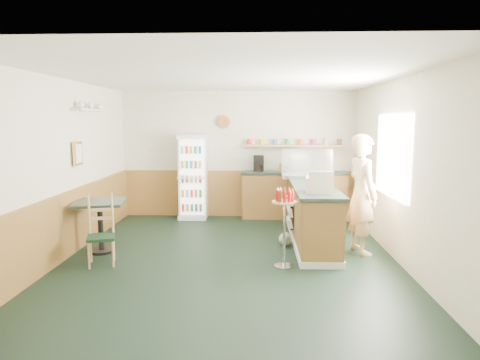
# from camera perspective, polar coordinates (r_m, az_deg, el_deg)

# --- Properties ---
(ground) EXTENTS (6.00, 6.00, 0.00)m
(ground) POSITION_cam_1_polar(r_m,az_deg,el_deg) (6.56, -1.51, -10.48)
(ground) COLOR black
(ground) RESTS_ON ground
(room_envelope) EXTENTS (5.04, 6.02, 2.72)m
(room_envelope) POSITION_cam_1_polar(r_m,az_deg,el_deg) (7.00, -3.01, 3.42)
(room_envelope) COLOR beige
(room_envelope) RESTS_ON ground
(service_counter) EXTENTS (0.68, 3.01, 1.01)m
(service_counter) POSITION_cam_1_polar(r_m,az_deg,el_deg) (7.52, 9.39, -4.56)
(service_counter) COLOR olive
(service_counter) RESTS_ON ground
(back_counter) EXTENTS (2.24, 0.42, 1.69)m
(back_counter) POSITION_cam_1_polar(r_m,az_deg,el_deg) (9.18, 7.10, -1.72)
(back_counter) COLOR olive
(back_counter) RESTS_ON ground
(drinks_fridge) EXTENTS (0.59, 0.52, 1.78)m
(drinks_fridge) POSITION_cam_1_polar(r_m,az_deg,el_deg) (9.13, -6.28, 0.42)
(drinks_fridge) COLOR white
(drinks_fridge) RESTS_ON ground
(display_case) EXTENTS (0.93, 0.49, 0.53)m
(display_case) POSITION_cam_1_polar(r_m,az_deg,el_deg) (8.09, 8.91, 2.15)
(display_case) COLOR silver
(display_case) RESTS_ON service_counter
(cash_register) EXTENTS (0.44, 0.46, 0.23)m
(cash_register) POSITION_cam_1_polar(r_m,az_deg,el_deg) (6.48, 10.53, -0.62)
(cash_register) COLOR beige
(cash_register) RESTS_ON service_counter
(shopkeeper) EXTENTS (0.59, 0.71, 1.87)m
(shopkeeper) POSITION_cam_1_polar(r_m,az_deg,el_deg) (6.89, 15.95, -1.87)
(shopkeeper) COLOR tan
(shopkeeper) RESTS_ON ground
(condiment_stand) EXTENTS (0.36, 0.36, 1.11)m
(condiment_stand) POSITION_cam_1_polar(r_m,az_deg,el_deg) (6.06, 5.94, -4.56)
(condiment_stand) COLOR silver
(condiment_stand) RESTS_ON ground
(newspaper_rack) EXTENTS (0.09, 0.46, 0.54)m
(newspaper_rack) POSITION_cam_1_polar(r_m,az_deg,el_deg) (7.47, 6.68, -4.30)
(newspaper_rack) COLOR black
(newspaper_rack) RESTS_ON ground
(cafe_table) EXTENTS (0.86, 0.86, 0.82)m
(cafe_table) POSITION_cam_1_polar(r_m,az_deg,el_deg) (7.11, -18.15, -4.61)
(cafe_table) COLOR black
(cafe_table) RESTS_ON ground
(cafe_chair) EXTENTS (0.47, 0.48, 1.02)m
(cafe_chair) POSITION_cam_1_polar(r_m,az_deg,el_deg) (6.56, -17.83, -6.04)
(cafe_chair) COLOR black
(cafe_chair) RESTS_ON ground
(dog_doorstop) EXTENTS (0.21, 0.28, 0.26)m
(dog_doorstop) POSITION_cam_1_polar(r_m,az_deg,el_deg) (7.22, 6.06, -7.80)
(dog_doorstop) COLOR #989892
(dog_doorstop) RESTS_ON ground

